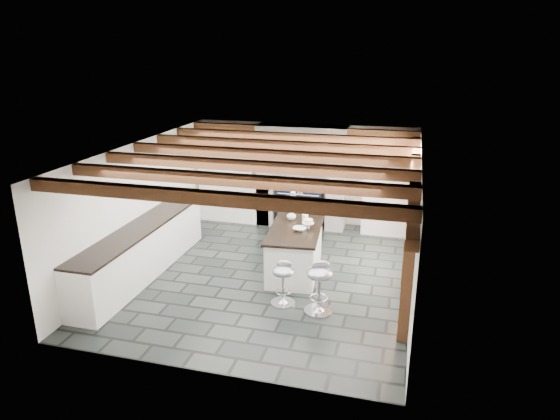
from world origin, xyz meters
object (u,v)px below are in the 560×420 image
(kitchen_island, at_px, (295,250))
(bar_stool_far, at_px, (283,278))
(bar_stool_near, at_px, (319,281))
(range_cooker, at_px, (301,206))

(kitchen_island, bearing_deg, bar_stool_far, -91.01)
(kitchen_island, bearing_deg, bar_stool_near, -67.54)
(kitchen_island, xyz_separation_m, bar_stool_far, (0.09, -1.21, 0.01))
(kitchen_island, height_order, bar_stool_near, kitchen_island)
(range_cooker, distance_m, kitchen_island, 2.53)
(range_cooker, bearing_deg, kitchen_island, -80.02)
(range_cooker, relative_size, kitchen_island, 0.56)
(kitchen_island, distance_m, bar_stool_near, 1.49)
(kitchen_island, relative_size, bar_stool_far, 2.47)
(bar_stool_near, relative_size, bar_stool_far, 1.15)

